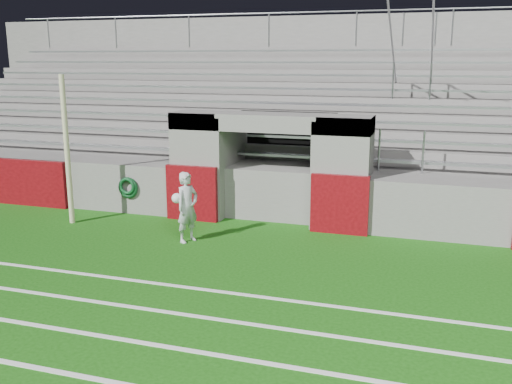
% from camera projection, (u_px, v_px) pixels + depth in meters
% --- Properties ---
extents(ground, '(90.00, 90.00, 0.00)m').
position_uv_depth(ground, '(217.00, 269.00, 10.71)').
color(ground, '#154F0D').
rests_on(ground, ground).
extents(field_post, '(0.13, 0.13, 3.51)m').
position_uv_depth(field_post, '(67.00, 151.00, 13.36)').
color(field_post, beige).
rests_on(field_post, ground).
extents(stadium_structure, '(26.00, 8.48, 5.42)m').
position_uv_depth(stadium_structure, '(310.00, 137.00, 17.77)').
color(stadium_structure, slate).
rests_on(stadium_structure, ground).
extents(goalkeeper_with_ball, '(0.57, 0.66, 1.52)m').
position_uv_depth(goalkeeper_with_ball, '(187.00, 207.00, 12.16)').
color(goalkeeper_with_ball, silver).
rests_on(goalkeeper_with_ball, ground).
extents(hose_coil, '(0.54, 0.14, 0.54)m').
position_uv_depth(hose_coil, '(128.00, 187.00, 14.32)').
color(hose_coil, '#0B3A19').
rests_on(hose_coil, ground).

